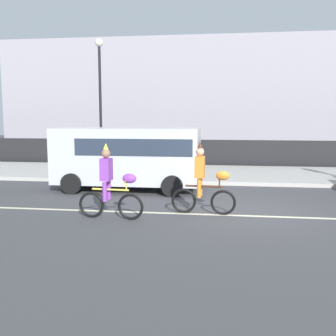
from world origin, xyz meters
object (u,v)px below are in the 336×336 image
parade_cyclist_purple (111,186)px  parade_cyclist_orange (204,183)px  parked_van_silver (130,154)px  street_lamp_post (100,85)px

parade_cyclist_purple → parade_cyclist_orange: (2.30, 0.79, 0.00)m
parked_van_silver → parade_cyclist_orange: bearing=-49.0°
parked_van_silver → street_lamp_post: street_lamp_post is taller
parade_cyclist_purple → parked_van_silver: size_ratio=0.38×
parade_cyclist_purple → parade_cyclist_orange: size_ratio=1.00×
parade_cyclist_purple → street_lamp_post: street_lamp_post is taller
parade_cyclist_orange → parked_van_silver: parked_van_silver is taller
parade_cyclist_purple → parade_cyclist_orange: same height
parade_cyclist_orange → parked_van_silver: bearing=131.0°
parade_cyclist_purple → parked_van_silver: parked_van_silver is taller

